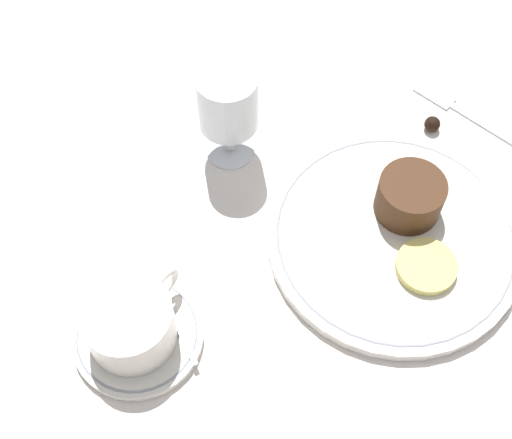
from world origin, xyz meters
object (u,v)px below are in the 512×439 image
at_px(coffee_cup, 130,323).
at_px(fork, 463,112).
at_px(wine_glass, 228,105).
at_px(dessert_cake, 410,197).
at_px(dinner_plate, 394,238).

relative_size(coffee_cup, fork, 0.66).
relative_size(wine_glass, dessert_cake, 1.74).
bearing_deg(wine_glass, fork, -41.06).
xyz_separation_m(coffee_cup, fork, (0.46, -0.12, -0.04)).
distance_m(wine_glass, fork, 0.30).
height_order(coffee_cup, fork, coffee_cup).
bearing_deg(coffee_cup, dessert_cake, -25.45).
distance_m(dinner_plate, coffee_cup, 0.30).
relative_size(wine_glass, fork, 0.71).
relative_size(fork, dessert_cake, 2.44).
bearing_deg(fork, dinner_plate, -172.32).
xyz_separation_m(fork, dessert_cake, (-0.17, -0.02, 0.03)).
bearing_deg(dinner_plate, fork, 7.68).
bearing_deg(wine_glass, coffee_cup, -163.64).
xyz_separation_m(dinner_plate, coffee_cup, (-0.25, 0.15, 0.03)).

